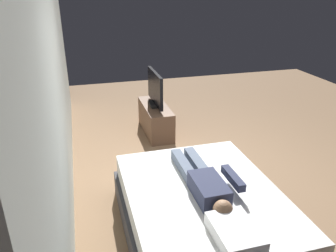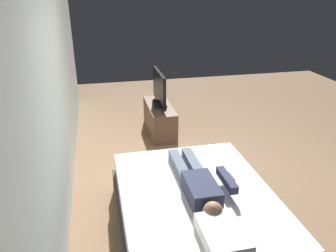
% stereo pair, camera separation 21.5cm
% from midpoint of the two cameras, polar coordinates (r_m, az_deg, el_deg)
% --- Properties ---
extents(ground_plane, '(10.00, 10.00, 0.00)m').
position_cam_midpoint_polar(ground_plane, '(4.55, 4.45, -9.12)').
color(ground_plane, '#8C6B4C').
extents(back_wall, '(6.40, 0.10, 2.80)m').
position_cam_midpoint_polar(back_wall, '(4.13, -20.30, 7.39)').
color(back_wall, silver).
rests_on(back_wall, ground).
extents(bed, '(2.01, 1.57, 0.54)m').
position_cam_midpoint_polar(bed, '(3.53, 4.16, -14.85)').
color(bed, '#333338').
rests_on(bed, ground).
extents(pillow, '(0.48, 0.34, 0.12)m').
position_cam_midpoint_polar(pillow, '(2.83, 9.20, -17.71)').
color(pillow, white).
rests_on(pillow, bed).
extents(person, '(1.26, 0.46, 0.18)m').
position_cam_midpoint_polar(person, '(3.35, 4.58, -9.67)').
color(person, '#2D334C').
rests_on(person, bed).
extents(remote, '(0.15, 0.04, 0.02)m').
position_cam_midpoint_polar(remote, '(3.64, 9.79, -8.32)').
color(remote, black).
rests_on(remote, bed).
extents(tv_stand, '(1.10, 0.40, 0.50)m').
position_cam_midpoint_polar(tv_stand, '(5.79, -3.22, 1.22)').
color(tv_stand, brown).
rests_on(tv_stand, ground).
extents(tv, '(0.88, 0.20, 0.59)m').
position_cam_midpoint_polar(tv, '(5.61, -3.34, 6.28)').
color(tv, black).
rests_on(tv, tv_stand).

